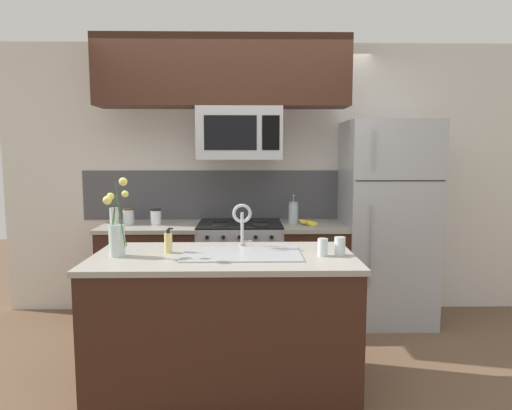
{
  "coord_description": "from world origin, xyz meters",
  "views": [
    {
      "loc": [
        0.07,
        -3.23,
        1.56
      ],
      "look_at": [
        0.13,
        0.27,
        1.16
      ],
      "focal_mm": 32.0,
      "sensor_mm": 36.0,
      "label": 1
    }
  ],
  "objects_px": {
    "storage_jar_medium": "(128,216)",
    "drinking_glass": "(323,247)",
    "banana_bunch": "(309,223)",
    "microwave": "(240,134)",
    "french_press": "(293,213)",
    "stove_range": "(240,272)",
    "refrigerator": "(386,222)",
    "storage_jar_tall": "(114,216)",
    "spare_glass": "(340,246)",
    "flower_vase": "(117,235)",
    "sink_faucet": "(242,219)",
    "storage_jar_short": "(156,217)",
    "dish_soap_bottle": "(168,242)"
  },
  "relations": [
    {
      "from": "banana_bunch",
      "to": "french_press",
      "type": "bearing_deg",
      "value": 137.27
    },
    {
      "from": "storage_jar_tall",
      "to": "flower_vase",
      "type": "distance_m",
      "value": 1.35
    },
    {
      "from": "storage_jar_short",
      "to": "dish_soap_bottle",
      "type": "distance_m",
      "value": 1.23
    },
    {
      "from": "microwave",
      "to": "refrigerator",
      "type": "relative_size",
      "value": 0.4
    },
    {
      "from": "banana_bunch",
      "to": "storage_jar_medium",
      "type": "bearing_deg",
      "value": 177.46
    },
    {
      "from": "stove_range",
      "to": "drinking_glass",
      "type": "distance_m",
      "value": 1.5
    },
    {
      "from": "storage_jar_medium",
      "to": "drinking_glass",
      "type": "xyz_separation_m",
      "value": [
        1.56,
        -1.31,
        -0.02
      ]
    },
    {
      "from": "drinking_glass",
      "to": "french_press",
      "type": "bearing_deg",
      "value": 92.1
    },
    {
      "from": "microwave",
      "to": "drinking_glass",
      "type": "xyz_separation_m",
      "value": [
        0.55,
        -1.28,
        -0.76
      ]
    },
    {
      "from": "banana_bunch",
      "to": "sink_faucet",
      "type": "xyz_separation_m",
      "value": [
        -0.59,
        -0.97,
        0.18
      ]
    },
    {
      "from": "stove_range",
      "to": "spare_glass",
      "type": "xyz_separation_m",
      "value": [
        0.66,
        -1.28,
        0.51
      ]
    },
    {
      "from": "microwave",
      "to": "drinking_glass",
      "type": "height_order",
      "value": "microwave"
    },
    {
      "from": "stove_range",
      "to": "french_press",
      "type": "distance_m",
      "value": 0.74
    },
    {
      "from": "storage_jar_short",
      "to": "flower_vase",
      "type": "height_order",
      "value": "flower_vase"
    },
    {
      "from": "dish_soap_bottle",
      "to": "french_press",
      "type": "bearing_deg",
      "value": 52.8
    },
    {
      "from": "sink_faucet",
      "to": "storage_jar_medium",
      "type": "bearing_deg",
      "value": 135.16
    },
    {
      "from": "drinking_glass",
      "to": "flower_vase",
      "type": "height_order",
      "value": "flower_vase"
    },
    {
      "from": "refrigerator",
      "to": "spare_glass",
      "type": "height_order",
      "value": "refrigerator"
    },
    {
      "from": "drinking_glass",
      "to": "storage_jar_tall",
      "type": "bearing_deg",
      "value": 142.33
    },
    {
      "from": "storage_jar_medium",
      "to": "drinking_glass",
      "type": "relative_size",
      "value": 1.33
    },
    {
      "from": "storage_jar_medium",
      "to": "dish_soap_bottle",
      "type": "distance_m",
      "value": 1.33
    },
    {
      "from": "banana_bunch",
      "to": "stove_range",
      "type": "bearing_deg",
      "value": 174.53
    },
    {
      "from": "spare_glass",
      "to": "flower_vase",
      "type": "distance_m",
      "value": 1.42
    },
    {
      "from": "spare_glass",
      "to": "flower_vase",
      "type": "relative_size",
      "value": 0.24
    },
    {
      "from": "microwave",
      "to": "refrigerator",
      "type": "height_order",
      "value": "microwave"
    },
    {
      "from": "drinking_glass",
      "to": "refrigerator",
      "type": "bearing_deg",
      "value": 58.58
    },
    {
      "from": "storage_jar_short",
      "to": "spare_glass",
      "type": "height_order",
      "value": "storage_jar_short"
    },
    {
      "from": "microwave",
      "to": "spare_glass",
      "type": "relative_size",
      "value": 6.29
    },
    {
      "from": "banana_bunch",
      "to": "french_press",
      "type": "distance_m",
      "value": 0.19
    },
    {
      "from": "storage_jar_short",
      "to": "drinking_glass",
      "type": "xyz_separation_m",
      "value": [
        1.31,
        -1.3,
        -0.01
      ]
    },
    {
      "from": "stove_range",
      "to": "storage_jar_tall",
      "type": "distance_m",
      "value": 1.26
    },
    {
      "from": "storage_jar_medium",
      "to": "storage_jar_short",
      "type": "relative_size",
      "value": 1.04
    },
    {
      "from": "spare_glass",
      "to": "sink_faucet",
      "type": "bearing_deg",
      "value": 158.25
    },
    {
      "from": "refrigerator",
      "to": "storage_jar_short",
      "type": "relative_size",
      "value": 12.91
    },
    {
      "from": "storage_jar_medium",
      "to": "dish_soap_bottle",
      "type": "xyz_separation_m",
      "value": [
        0.57,
        -1.2,
        -0.01
      ]
    },
    {
      "from": "microwave",
      "to": "french_press",
      "type": "height_order",
      "value": "microwave"
    },
    {
      "from": "stove_range",
      "to": "storage_jar_short",
      "type": "relative_size",
      "value": 6.51
    },
    {
      "from": "storage_jar_short",
      "to": "banana_bunch",
      "type": "xyz_separation_m",
      "value": [
        1.39,
        -0.06,
        -0.05
      ]
    },
    {
      "from": "stove_range",
      "to": "banana_bunch",
      "type": "xyz_separation_m",
      "value": [
        0.63,
        -0.06,
        0.47
      ]
    },
    {
      "from": "sink_faucet",
      "to": "storage_jar_short",
      "type": "bearing_deg",
      "value": 127.76
    },
    {
      "from": "storage_jar_medium",
      "to": "banana_bunch",
      "type": "distance_m",
      "value": 1.65
    },
    {
      "from": "sink_faucet",
      "to": "drinking_glass",
      "type": "height_order",
      "value": "sink_faucet"
    },
    {
      "from": "dish_soap_bottle",
      "to": "drinking_glass",
      "type": "bearing_deg",
      "value": -6.52
    },
    {
      "from": "refrigerator",
      "to": "storage_jar_medium",
      "type": "distance_m",
      "value": 2.37
    },
    {
      "from": "banana_bunch",
      "to": "spare_glass",
      "type": "distance_m",
      "value": 1.22
    },
    {
      "from": "stove_range",
      "to": "flower_vase",
      "type": "height_order",
      "value": "flower_vase"
    },
    {
      "from": "refrigerator",
      "to": "storage_jar_medium",
      "type": "relative_size",
      "value": 12.37
    },
    {
      "from": "french_press",
      "to": "storage_jar_short",
      "type": "bearing_deg",
      "value": -177.22
    },
    {
      "from": "refrigerator",
      "to": "storage_jar_tall",
      "type": "relative_size",
      "value": 11.97
    },
    {
      "from": "stove_range",
      "to": "drinking_glass",
      "type": "bearing_deg",
      "value": -67.23
    }
  ]
}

